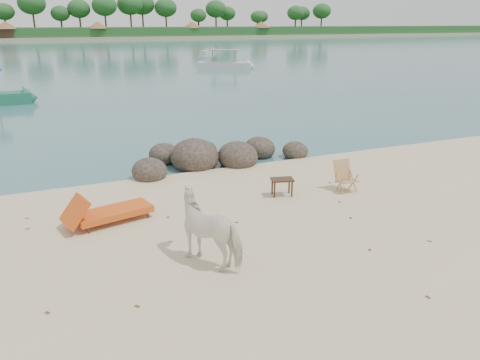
# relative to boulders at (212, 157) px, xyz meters

# --- Properties ---
(water) EXTENTS (400.00, 400.00, 0.00)m
(water) POSITION_rel_boulders_xyz_m (-1.58, 83.26, -0.23)
(water) COLOR #36656C
(water) RESTS_ON ground
(far_shore) EXTENTS (420.00, 90.00, 1.40)m
(far_shore) POSITION_rel_boulders_xyz_m (-1.58, 163.26, -0.23)
(far_shore) COLOR tan
(far_shore) RESTS_ON ground
(far_scenery) EXTENTS (420.00, 18.00, 9.50)m
(far_scenery) POSITION_rel_boulders_xyz_m (-1.55, 129.96, 2.91)
(far_scenery) COLOR #1E4C1E
(far_scenery) RESTS_ON ground
(boulders) EXTENTS (6.40, 2.95, 1.21)m
(boulders) POSITION_rel_boulders_xyz_m (0.00, 0.00, 0.00)
(boulders) COLOR #2F251F
(boulders) RESTS_ON ground
(cow) EXTENTS (1.54, 1.81, 1.41)m
(cow) POSITION_rel_boulders_xyz_m (-2.33, -6.53, 0.47)
(cow) COLOR white
(cow) RESTS_ON ground
(side_table) EXTENTS (0.68, 0.52, 0.49)m
(side_table) POSITION_rel_boulders_xyz_m (0.70, -3.80, 0.02)
(side_table) COLOR #332014
(side_table) RESTS_ON ground
(lounge_chair) EXTENTS (2.38, 1.28, 0.68)m
(lounge_chair) POSITION_rel_boulders_xyz_m (-3.87, -3.76, 0.11)
(lounge_chair) COLOR #EA431B
(lounge_chair) RESTS_ON ground
(deck_chair) EXTENTS (0.57, 0.62, 0.87)m
(deck_chair) POSITION_rel_boulders_xyz_m (2.54, -4.22, 0.20)
(deck_chair) COLOR tan
(deck_chair) RESTS_ON ground
(boat_mid) EXTENTS (6.16, 4.52, 3.09)m
(boat_mid) POSITION_rel_boulders_xyz_m (13.17, 32.41, 1.31)
(boat_mid) COLOR silver
(boat_mid) RESTS_ON water
(boat_far) EXTENTS (4.14, 4.24, 0.56)m
(boat_far) POSITION_rel_boulders_xyz_m (19.82, 56.48, 0.05)
(boat_far) COLOR beige
(boat_far) RESTS_ON water
(dead_leaves) EXTENTS (8.46, 6.68, 0.00)m
(dead_leaves) POSITION_rel_boulders_xyz_m (-1.92, -5.62, -0.22)
(dead_leaves) COLOR brown
(dead_leaves) RESTS_ON ground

